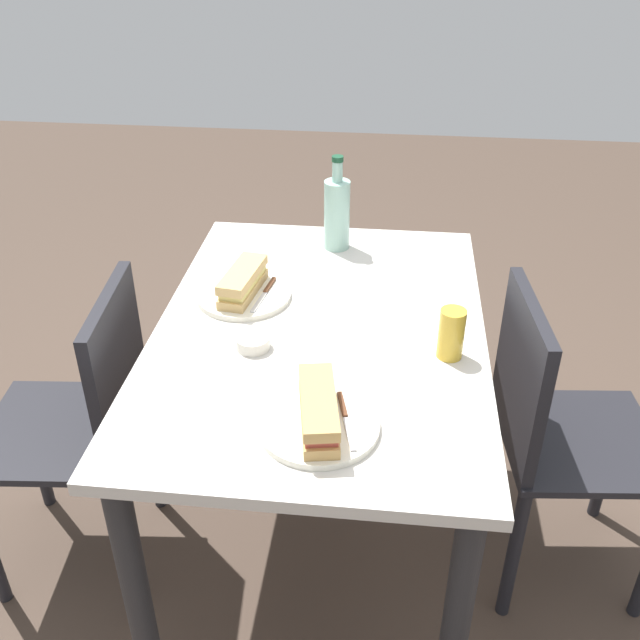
{
  "coord_description": "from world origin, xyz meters",
  "views": [
    {
      "loc": [
        1.5,
        0.17,
        1.73
      ],
      "look_at": [
        0.0,
        0.0,
        0.78
      ],
      "focal_mm": 40.48,
      "sensor_mm": 36.0,
      "label": 1
    }
  ],
  "objects_px": {
    "chair_near": "(88,419)",
    "plate_far": "(244,295)",
    "water_bottle": "(335,212)",
    "baguette_sandwich_far": "(243,282)",
    "olive_bowl": "(253,343)",
    "beer_glass": "(451,334)",
    "dining_table": "(320,365)",
    "baguette_sandwich_near": "(319,410)",
    "chair_far": "(551,428)",
    "knife_far": "(265,292)",
    "plate_near": "(319,426)",
    "knife_near": "(345,417)"
  },
  "relations": [
    {
      "from": "chair_near",
      "to": "plate_far",
      "type": "xyz_separation_m",
      "value": [
        -0.23,
        0.39,
        0.27
      ]
    },
    {
      "from": "chair_near",
      "to": "water_bottle",
      "type": "xyz_separation_m",
      "value": [
        -0.56,
        0.6,
        0.38
      ]
    },
    {
      "from": "baguette_sandwich_far",
      "to": "olive_bowl",
      "type": "xyz_separation_m",
      "value": [
        0.23,
        0.07,
        -0.03
      ]
    },
    {
      "from": "beer_glass",
      "to": "dining_table",
      "type": "bearing_deg",
      "value": -106.34
    },
    {
      "from": "dining_table",
      "to": "baguette_sandwich_far",
      "type": "distance_m",
      "value": 0.3
    },
    {
      "from": "baguette_sandwich_near",
      "to": "chair_far",
      "type": "bearing_deg",
      "value": 123.57
    },
    {
      "from": "chair_far",
      "to": "chair_near",
      "type": "distance_m",
      "value": 1.21
    },
    {
      "from": "chair_far",
      "to": "knife_far",
      "type": "distance_m",
      "value": 0.82
    },
    {
      "from": "plate_far",
      "to": "baguette_sandwich_near",
      "type": "bearing_deg",
      "value": 26.98
    },
    {
      "from": "plate_far",
      "to": "knife_far",
      "type": "height_order",
      "value": "knife_far"
    },
    {
      "from": "plate_near",
      "to": "plate_far",
      "type": "relative_size",
      "value": 1.0
    },
    {
      "from": "baguette_sandwich_near",
      "to": "knife_near",
      "type": "bearing_deg",
      "value": 111.56
    },
    {
      "from": "baguette_sandwich_far",
      "to": "beer_glass",
      "type": "relative_size",
      "value": 1.74
    },
    {
      "from": "knife_far",
      "to": "water_bottle",
      "type": "bearing_deg",
      "value": 154.56
    },
    {
      "from": "plate_near",
      "to": "olive_bowl",
      "type": "height_order",
      "value": "olive_bowl"
    },
    {
      "from": "chair_far",
      "to": "knife_far",
      "type": "height_order",
      "value": "chair_far"
    },
    {
      "from": "plate_far",
      "to": "dining_table",
      "type": "bearing_deg",
      "value": 60.86
    },
    {
      "from": "baguette_sandwich_near",
      "to": "olive_bowl",
      "type": "bearing_deg",
      "value": -145.56
    },
    {
      "from": "plate_far",
      "to": "plate_near",
      "type": "bearing_deg",
      "value": 26.98
    },
    {
      "from": "plate_far",
      "to": "baguette_sandwich_far",
      "type": "xyz_separation_m",
      "value": [
        0.0,
        0.0,
        0.04
      ]
    },
    {
      "from": "beer_glass",
      "to": "water_bottle",
      "type": "bearing_deg",
      "value": -149.64
    },
    {
      "from": "dining_table",
      "to": "baguette_sandwich_near",
      "type": "relative_size",
      "value": 5.08
    },
    {
      "from": "plate_near",
      "to": "knife_far",
      "type": "bearing_deg",
      "value": -158.54
    },
    {
      "from": "plate_near",
      "to": "olive_bowl",
      "type": "xyz_separation_m",
      "value": [
        -0.27,
        -0.19,
        0.01
      ]
    },
    {
      "from": "knife_near",
      "to": "water_bottle",
      "type": "distance_m",
      "value": 0.82
    },
    {
      "from": "knife_far",
      "to": "olive_bowl",
      "type": "height_order",
      "value": "olive_bowl"
    },
    {
      "from": "dining_table",
      "to": "olive_bowl",
      "type": "xyz_separation_m",
      "value": [
        0.11,
        -0.15,
        0.13
      ]
    },
    {
      "from": "plate_far",
      "to": "chair_near",
      "type": "bearing_deg",
      "value": -59.72
    },
    {
      "from": "baguette_sandwich_far",
      "to": "plate_near",
      "type": "bearing_deg",
      "value": 26.98
    },
    {
      "from": "chair_far",
      "to": "baguette_sandwich_near",
      "type": "bearing_deg",
      "value": -56.43
    },
    {
      "from": "dining_table",
      "to": "plate_near",
      "type": "xyz_separation_m",
      "value": [
        0.38,
        0.04,
        0.13
      ]
    },
    {
      "from": "chair_near",
      "to": "baguette_sandwich_near",
      "type": "bearing_deg",
      "value": 66.64
    },
    {
      "from": "knife_near",
      "to": "beer_glass",
      "type": "xyz_separation_m",
      "value": [
        -0.27,
        0.22,
        0.04
      ]
    },
    {
      "from": "olive_bowl",
      "to": "baguette_sandwich_near",
      "type": "bearing_deg",
      "value": 34.44
    },
    {
      "from": "chair_near",
      "to": "plate_near",
      "type": "distance_m",
      "value": 0.75
    },
    {
      "from": "plate_far",
      "to": "chair_far",
      "type": "bearing_deg",
      "value": 81.07
    },
    {
      "from": "water_bottle",
      "to": "chair_near",
      "type": "bearing_deg",
      "value": -47.18
    },
    {
      "from": "chair_near",
      "to": "plate_far",
      "type": "relative_size",
      "value": 3.48
    },
    {
      "from": "plate_near",
      "to": "knife_near",
      "type": "xyz_separation_m",
      "value": [
        -0.02,
        0.05,
        0.01
      ]
    },
    {
      "from": "chair_far",
      "to": "baguette_sandwich_near",
      "type": "height_order",
      "value": "chair_far"
    },
    {
      "from": "plate_near",
      "to": "olive_bowl",
      "type": "bearing_deg",
      "value": -145.56
    },
    {
      "from": "chair_far",
      "to": "olive_bowl",
      "type": "bearing_deg",
      "value": -82.28
    },
    {
      "from": "knife_far",
      "to": "beer_glass",
      "type": "distance_m",
      "value": 0.52
    },
    {
      "from": "water_bottle",
      "to": "plate_near",
      "type": "bearing_deg",
      "value": 3.0
    },
    {
      "from": "knife_near",
      "to": "baguette_sandwich_far",
      "type": "relative_size",
      "value": 0.83
    },
    {
      "from": "baguette_sandwich_near",
      "to": "baguette_sandwich_far",
      "type": "height_order",
      "value": "same"
    },
    {
      "from": "baguette_sandwich_near",
      "to": "water_bottle",
      "type": "height_order",
      "value": "water_bottle"
    },
    {
      "from": "plate_far",
      "to": "beer_glass",
      "type": "xyz_separation_m",
      "value": [
        0.21,
        0.53,
        0.05
      ]
    },
    {
      "from": "plate_far",
      "to": "olive_bowl",
      "type": "bearing_deg",
      "value": 16.74
    },
    {
      "from": "plate_near",
      "to": "water_bottle",
      "type": "height_order",
      "value": "water_bottle"
    }
  ]
}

